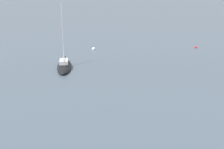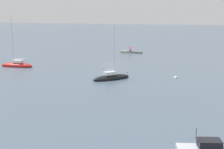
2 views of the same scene
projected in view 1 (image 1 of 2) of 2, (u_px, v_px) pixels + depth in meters
sailboat_black_far at (64, 66)px, 52.65m from camera, size 7.05×7.00×10.74m
mooring_buoy_near at (196, 47)px, 65.35m from camera, size 0.49×0.49×0.49m
mooring_buoy_mid at (94, 49)px, 64.11m from camera, size 0.69×0.69×0.69m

